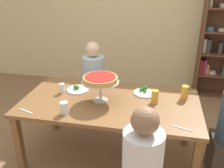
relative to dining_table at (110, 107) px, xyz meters
The scene contains 15 objects.
ground_plane 0.66m from the dining_table, ahead, with size 12.00×12.00×0.00m, color #846042.
rear_partition 2.32m from the dining_table, 90.00° to the left, with size 8.00×0.12×2.80m, color beige.
dining_table is the anchor object (origin of this frame).
diner_far_left 0.91m from the dining_table, 116.76° to the left, with size 0.34×0.34×1.15m.
deep_dish_pizza_stand 0.33m from the dining_table, behind, with size 0.38×0.38×0.27m.
salad_plate_near_diner 0.44m from the dining_table, 37.50° to the left, with size 0.25×0.25×0.07m.
salad_plate_far_diner 0.47m from the dining_table, 157.10° to the left, with size 0.25×0.25×0.06m.
beer_glass_amber_tall 0.81m from the dining_table, 15.47° to the left, with size 0.08×0.08×0.15m, color gold.
beer_glass_amber_short 0.48m from the dining_table, ahead, with size 0.07×0.07×0.14m, color gold.
water_glass_clear_near 0.59m from the dining_table, behind, with size 0.06×0.06×0.11m, color white.
water_glass_clear_far 0.52m from the dining_table, 137.80° to the right, with size 0.08×0.08×0.12m, color white.
cutlery_fork_near 0.81m from the dining_table, 27.42° to the right, with size 0.18×0.02×0.01m, color silver.
cutlery_knife_near 0.57m from the dining_table, 45.14° to the right, with size 0.18×0.02×0.01m, color silver.
cutlery_fork_far 0.85m from the dining_table, 153.71° to the right, with size 0.18×0.02×0.01m, color silver.
cutlery_knife_far 0.92m from the dining_table, 24.60° to the left, with size 0.18×0.02×0.01m, color silver.
Camera 1 is at (0.48, -2.23, 1.96)m, focal length 39.32 mm.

